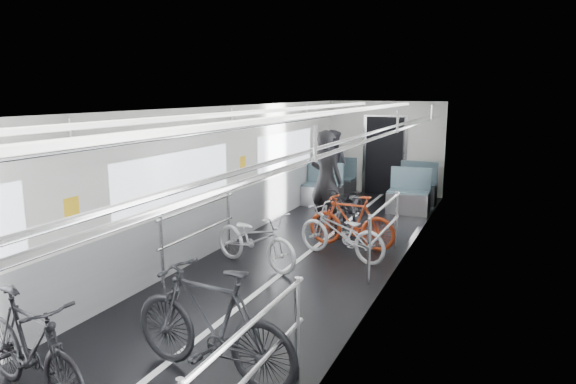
% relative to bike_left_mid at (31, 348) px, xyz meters
% --- Properties ---
extents(car_shell, '(3.02, 14.01, 2.41)m').
position_rel_bike_left_mid_xyz_m(car_shell, '(0.68, 5.08, 0.64)').
color(car_shell, black).
rests_on(car_shell, ground).
extents(bike_left_mid, '(1.69, 0.82, 0.98)m').
position_rel_bike_left_mid_xyz_m(bike_left_mid, '(0.00, 0.00, 0.00)').
color(bike_left_mid, black).
rests_on(bike_left_mid, floor).
extents(bike_left_far, '(1.74, 1.05, 0.87)m').
position_rel_bike_left_mid_xyz_m(bike_left_far, '(0.18, 3.87, -0.06)').
color(bike_left_far, silver).
rests_on(bike_left_far, floor).
extents(bike_right_near, '(1.88, 0.72, 1.10)m').
position_rel_bike_left_mid_xyz_m(bike_right_near, '(1.23, 0.92, 0.06)').
color(bike_right_near, black).
rests_on(bike_right_near, floor).
extents(bike_right_mid, '(1.71, 1.01, 0.85)m').
position_rel_bike_left_mid_xyz_m(bike_right_mid, '(1.26, 4.76, -0.06)').
color(bike_right_mid, silver).
rests_on(bike_right_mid, floor).
extents(bike_right_far, '(1.56, 0.52, 0.93)m').
position_rel_bike_left_mid_xyz_m(bike_right_far, '(1.26, 5.36, -0.03)').
color(bike_right_far, '#A13213').
rests_on(bike_right_far, floor).
extents(bike_aisle, '(0.61, 1.71, 0.90)m').
position_rel_bike_left_mid_xyz_m(bike_aisle, '(0.96, 6.30, -0.04)').
color(bike_aisle, black).
rests_on(bike_aisle, floor).
extents(person_standing, '(0.80, 0.64, 1.93)m').
position_rel_bike_left_mid_xyz_m(person_standing, '(0.43, 6.40, 0.47)').
color(person_standing, black).
rests_on(person_standing, floor).
extents(person_seated, '(0.95, 0.81, 1.72)m').
position_rel_bike_left_mid_xyz_m(person_seated, '(-0.35, 9.10, 0.37)').
color(person_seated, '#312F38').
rests_on(person_seated, floor).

